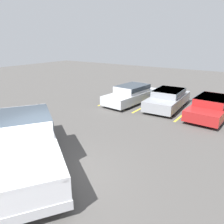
{
  "coord_description": "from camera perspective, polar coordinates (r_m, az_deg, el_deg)",
  "views": [
    {
      "loc": [
        5.32,
        -3.86,
        4.32
      ],
      "look_at": [
        -0.34,
        4.3,
        1.0
      ],
      "focal_mm": 35.0,
      "sensor_mm": 36.0,
      "label": 1
    }
  ],
  "objects": [
    {
      "name": "stall_stripe_c",
      "position": [
        14.47,
        18.86,
        0.1
      ],
      "size": [
        0.12,
        4.37,
        0.01
      ],
      "primitive_type": "cube",
      "color": "yellow",
      "rests_on": "ground_plane"
    },
    {
      "name": "stall_stripe_a",
      "position": [
        16.61,
        1.0,
        3.41
      ],
      "size": [
        0.12,
        4.37,
        0.01
      ],
      "primitive_type": "cube",
      "color": "yellow",
      "rests_on": "ground_plane"
    },
    {
      "name": "parked_sedan_c",
      "position": [
        13.94,
        24.57,
        1.46
      ],
      "size": [
        2.03,
        4.59,
        1.18
      ],
      "rotation": [
        0.0,
        0.0,
        -1.62
      ],
      "color": "maroon",
      "rests_on": "ground_plane"
    },
    {
      "name": "traffic_cone",
      "position": [
        13.4,
        -24.17,
        -1.06
      ],
      "size": [
        0.45,
        0.45,
        0.46
      ],
      "color": "black",
      "rests_on": "ground_plane"
    },
    {
      "name": "ground_plane",
      "position": [
        7.86,
        -16.68,
        -15.71
      ],
      "size": [
        60.0,
        60.0,
        0.0
      ],
      "primitive_type": "plane",
      "color": "#4C4947"
    },
    {
      "name": "stall_stripe_b",
      "position": [
        15.35,
        9.32,
        1.9
      ],
      "size": [
        0.12,
        4.37,
        0.01
      ],
      "primitive_type": "cube",
      "color": "yellow",
      "rests_on": "ground_plane"
    },
    {
      "name": "pickup_truck",
      "position": [
        8.25,
        -21.74,
        -7.31
      ],
      "size": [
        6.2,
        5.03,
        1.83
      ],
      "rotation": [
        0.0,
        0.0,
        -0.58
      ],
      "color": "silver",
      "rests_on": "ground_plane"
    },
    {
      "name": "parked_sedan_b",
      "position": [
        14.81,
        14.41,
        3.53
      ],
      "size": [
        2.05,
        4.49,
        1.21
      ],
      "rotation": [
        0.0,
        0.0,
        -1.52
      ],
      "color": "gray",
      "rests_on": "ground_plane"
    },
    {
      "name": "parked_sedan_a",
      "position": [
        15.54,
        5.12,
        4.84
      ],
      "size": [
        2.13,
        4.79,
        1.26
      ],
      "rotation": [
        0.0,
        0.0,
        -1.66
      ],
      "color": "#B7BABF",
      "rests_on": "ground_plane"
    }
  ]
}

